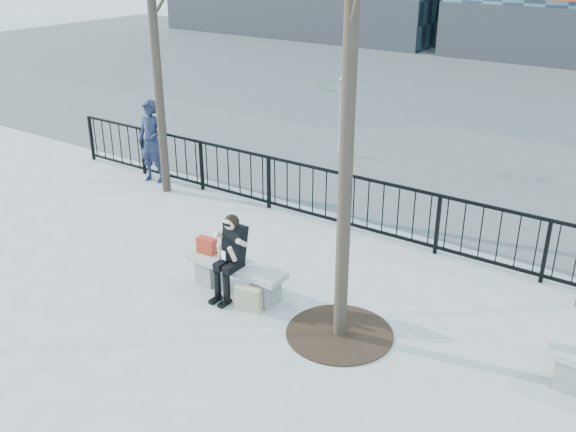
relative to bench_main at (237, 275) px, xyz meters
The scene contains 10 objects.
ground 0.30m from the bench_main, ahead, with size 120.00×120.00×0.00m, color gray.
street_surface 15.00m from the bench_main, 90.00° to the left, with size 60.00×23.00×0.01m, color #474747.
railing 3.01m from the bench_main, 90.00° to the left, with size 14.00×0.06×1.10m.
tree_grate 1.92m from the bench_main, ahead, with size 1.50×1.50×0.02m, color black.
bench_main is the anchor object (origin of this frame).
seated_woman 0.40m from the bench_main, 90.00° to the right, with size 0.50×0.64×1.34m.
handbag 0.69m from the bench_main, behind, with size 0.31×0.15×0.26m, color #B22715.
shopping_bag 0.58m from the bench_main, 34.56° to the right, with size 0.40×0.15×0.38m, color #C0B088.
standing_man 5.47m from the bench_main, 148.98° to the left, with size 0.67×0.44×1.84m, color black.
vendor_umbrella 7.06m from the bench_main, 107.83° to the left, with size 2.24×2.29×2.06m, color yellow.
Camera 1 is at (5.60, -6.69, 5.08)m, focal length 40.00 mm.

